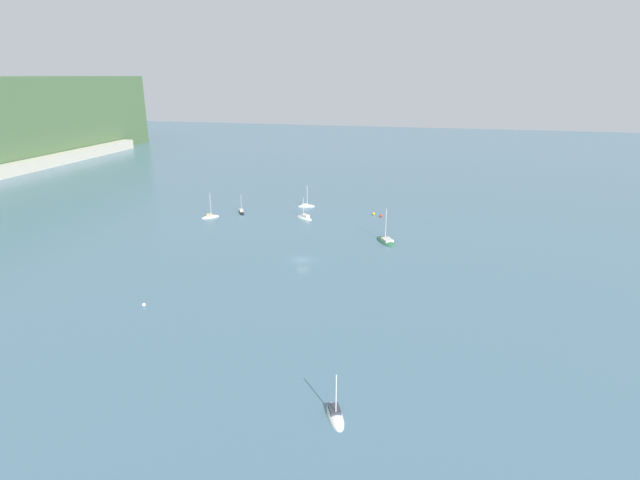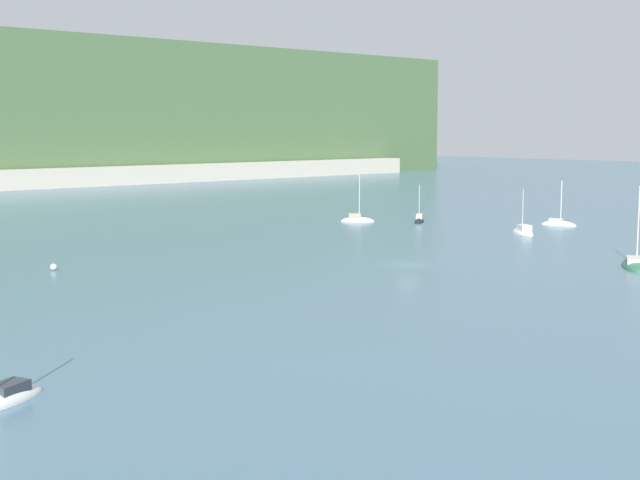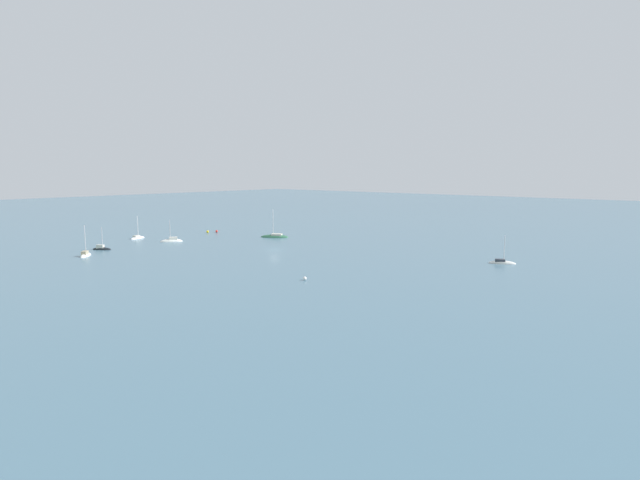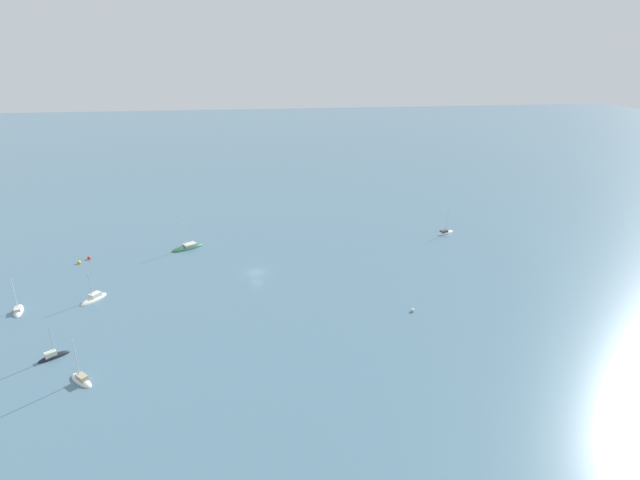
{
  "view_description": "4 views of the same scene",
  "coord_description": "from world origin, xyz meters",
  "px_view_note": "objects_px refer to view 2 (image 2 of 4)",
  "views": [
    {
      "loc": [
        -101.47,
        -28.78,
        40.06
      ],
      "look_at": [
        7.62,
        -2.2,
        2.42
      ],
      "focal_mm": 28.0,
      "sensor_mm": 36.0,
      "label": 1
    },
    {
      "loc": [
        -69.13,
        -63.55,
        14.31
      ],
      "look_at": [
        1.15,
        15.24,
        1.14
      ],
      "focal_mm": 50.0,
      "sensor_mm": 36.0,
      "label": 2
    },
    {
      "loc": [
        -89.82,
        88.12,
        20.02
      ],
      "look_at": [
        -6.19,
        -10.68,
        1.92
      ],
      "focal_mm": 28.0,
      "sensor_mm": 36.0,
      "label": 3
    },
    {
      "loc": [
        -1.05,
        102.82,
        48.33
      ],
      "look_at": [
        -16.02,
        -11.41,
        2.64
      ],
      "focal_mm": 28.0,
      "sensor_mm": 36.0,
      "label": 4
    }
  ],
  "objects_px": {
    "sailboat_5": "(419,221)",
    "mooring_buoy_1": "(54,267)",
    "sailboat_1": "(558,225)",
    "sailboat_3": "(637,266)",
    "sailboat_4": "(523,233)",
    "sailboat_2": "(4,401)",
    "sailboat_0": "(357,221)"
  },
  "relations": [
    {
      "from": "sailboat_1",
      "to": "mooring_buoy_1",
      "type": "xyz_separation_m",
      "value": [
        -75.51,
        9.91,
        0.25
      ]
    },
    {
      "from": "sailboat_1",
      "to": "sailboat_3",
      "type": "xyz_separation_m",
      "value": [
        -28.79,
        -28.46,
        -0.02
      ]
    },
    {
      "from": "sailboat_5",
      "to": "mooring_buoy_1",
      "type": "distance_m",
      "value": 63.66
    },
    {
      "from": "sailboat_3",
      "to": "sailboat_5",
      "type": "distance_m",
      "value": 48.29
    },
    {
      "from": "sailboat_4",
      "to": "mooring_buoy_1",
      "type": "bearing_deg",
      "value": 112.28
    },
    {
      "from": "sailboat_0",
      "to": "mooring_buoy_1",
      "type": "xyz_separation_m",
      "value": [
        -56.77,
        -14.07,
        0.2
      ]
    },
    {
      "from": "sailboat_2",
      "to": "sailboat_4",
      "type": "height_order",
      "value": "sailboat_4"
    },
    {
      "from": "sailboat_2",
      "to": "sailboat_3",
      "type": "relative_size",
      "value": 0.74
    },
    {
      "from": "sailboat_3",
      "to": "mooring_buoy_1",
      "type": "bearing_deg",
      "value": 108.35
    },
    {
      "from": "sailboat_3",
      "to": "sailboat_0",
      "type": "bearing_deg",
      "value": 46.89
    },
    {
      "from": "sailboat_4",
      "to": "sailboat_0",
      "type": "bearing_deg",
      "value": 45.73
    },
    {
      "from": "sailboat_1",
      "to": "mooring_buoy_1",
      "type": "bearing_deg",
      "value": -113.82
    },
    {
      "from": "sailboat_4",
      "to": "sailboat_5",
      "type": "xyz_separation_m",
      "value": [
        0.89,
        19.9,
        0.03
      ]
    },
    {
      "from": "sailboat_1",
      "to": "sailboat_5",
      "type": "bearing_deg",
      "value": -160.44
    },
    {
      "from": "sailboat_3",
      "to": "sailboat_1",
      "type": "bearing_deg",
      "value": 12.41
    },
    {
      "from": "sailboat_4",
      "to": "sailboat_5",
      "type": "height_order",
      "value": "sailboat_4"
    },
    {
      "from": "sailboat_0",
      "to": "sailboat_5",
      "type": "relative_size",
      "value": 1.24
    },
    {
      "from": "sailboat_2",
      "to": "mooring_buoy_1",
      "type": "bearing_deg",
      "value": -142.6
    },
    {
      "from": "sailboat_0",
      "to": "sailboat_3",
      "type": "height_order",
      "value": "sailboat_3"
    },
    {
      "from": "sailboat_1",
      "to": "sailboat_5",
      "type": "height_order",
      "value": "sailboat_1"
    },
    {
      "from": "sailboat_1",
      "to": "sailboat_2",
      "type": "relative_size",
      "value": 1.09
    },
    {
      "from": "sailboat_2",
      "to": "sailboat_4",
      "type": "xyz_separation_m",
      "value": [
        83.96,
        27.04,
        0.03
      ]
    },
    {
      "from": "sailboat_4",
      "to": "mooring_buoy_1",
      "type": "xyz_separation_m",
      "value": [
        -62.38,
        12.91,
        0.22
      ]
    },
    {
      "from": "sailboat_5",
      "to": "mooring_buoy_1",
      "type": "xyz_separation_m",
      "value": [
        -63.27,
        -6.99,
        0.19
      ]
    },
    {
      "from": "mooring_buoy_1",
      "to": "sailboat_5",
      "type": "bearing_deg",
      "value": 6.3
    },
    {
      "from": "sailboat_1",
      "to": "sailboat_2",
      "type": "bearing_deg",
      "value": -89.14
    },
    {
      "from": "sailboat_1",
      "to": "sailboat_5",
      "type": "relative_size",
      "value": 1.15
    },
    {
      "from": "mooring_buoy_1",
      "to": "sailboat_4",
      "type": "bearing_deg",
      "value": -11.69
    },
    {
      "from": "sailboat_0",
      "to": "sailboat_5",
      "type": "bearing_deg",
      "value": -2.24
    },
    {
      "from": "mooring_buoy_1",
      "to": "sailboat_0",
      "type": "bearing_deg",
      "value": 13.92
    },
    {
      "from": "sailboat_5",
      "to": "mooring_buoy_1",
      "type": "height_order",
      "value": "sailboat_5"
    },
    {
      "from": "sailboat_2",
      "to": "mooring_buoy_1",
      "type": "distance_m",
      "value": 45.41
    }
  ]
}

